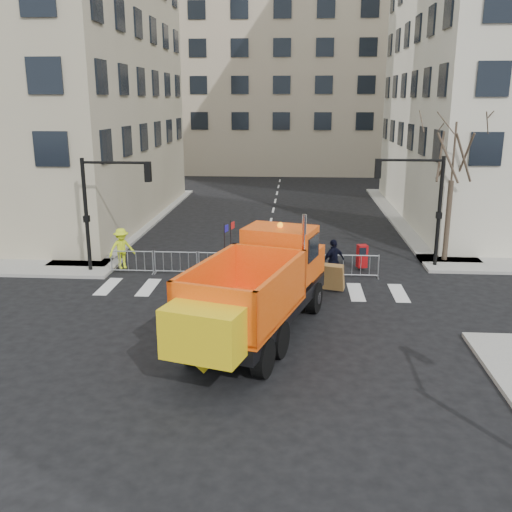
# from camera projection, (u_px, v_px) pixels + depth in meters

# --- Properties ---
(ground) EXTENTS (120.00, 120.00, 0.00)m
(ground) POSITION_uv_depth(u_px,v_px,m) (244.00, 342.00, 19.31)
(ground) COLOR black
(ground) RESTS_ON ground
(sidewalk_back) EXTENTS (64.00, 5.00, 0.15)m
(sidewalk_back) POSITION_uv_depth(u_px,v_px,m) (260.00, 268.00, 27.47)
(sidewalk_back) COLOR gray
(sidewalk_back) RESTS_ON ground
(building_far) EXTENTS (30.00, 18.00, 24.00)m
(building_far) POSITION_uv_depth(u_px,v_px,m) (284.00, 64.00, 66.16)
(building_far) COLOR #C1AC93
(building_far) RESTS_ON ground
(traffic_light_left) EXTENTS (0.18, 0.18, 5.40)m
(traffic_light_left) POSITION_uv_depth(u_px,v_px,m) (86.00, 217.00, 26.36)
(traffic_light_left) COLOR black
(traffic_light_left) RESTS_ON ground
(traffic_light_right) EXTENTS (0.18, 0.18, 5.40)m
(traffic_light_right) POSITION_uv_depth(u_px,v_px,m) (439.00, 213.00, 27.16)
(traffic_light_right) COLOR black
(traffic_light_right) RESTS_ON ground
(crowd_barriers) EXTENTS (12.60, 0.60, 1.10)m
(crowd_barriers) POSITION_uv_depth(u_px,v_px,m) (243.00, 264.00, 26.53)
(crowd_barriers) COLOR #9EA0A5
(crowd_barriers) RESTS_ON ground
(street_tree) EXTENTS (3.00, 3.00, 7.50)m
(street_tree) POSITION_uv_depth(u_px,v_px,m) (451.00, 188.00, 27.80)
(street_tree) COLOR #382B21
(street_tree) RESTS_ON ground
(plow_truck) EXTENTS (5.79, 11.01, 4.13)m
(plow_truck) POSITION_uv_depth(u_px,v_px,m) (258.00, 287.00, 19.14)
(plow_truck) COLOR black
(plow_truck) RESTS_ON ground
(cop_a) EXTENTS (0.76, 0.52, 2.01)m
(cop_a) POSITION_uv_depth(u_px,v_px,m) (298.00, 266.00, 24.57)
(cop_a) COLOR black
(cop_a) RESTS_ON ground
(cop_b) EXTENTS (1.07, 0.96, 1.81)m
(cop_b) POSITION_uv_depth(u_px,v_px,m) (287.00, 261.00, 25.72)
(cop_b) COLOR black
(cop_b) RESTS_ON ground
(cop_c) EXTENTS (1.22, 1.07, 1.97)m
(cop_c) POSITION_uv_depth(u_px,v_px,m) (334.00, 261.00, 25.39)
(cop_c) COLOR black
(cop_c) RESTS_ON ground
(worker) EXTENTS (1.44, 1.31, 1.94)m
(worker) POSITION_uv_depth(u_px,v_px,m) (122.00, 248.00, 27.00)
(worker) COLOR #D8F01C
(worker) RESTS_ON sidewalk_back
(newspaper_box) EXTENTS (0.53, 0.50, 1.10)m
(newspaper_box) POSITION_uv_depth(u_px,v_px,m) (362.00, 256.00, 27.27)
(newspaper_box) COLOR #9F0C0F
(newspaper_box) RESTS_ON sidewalk_back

